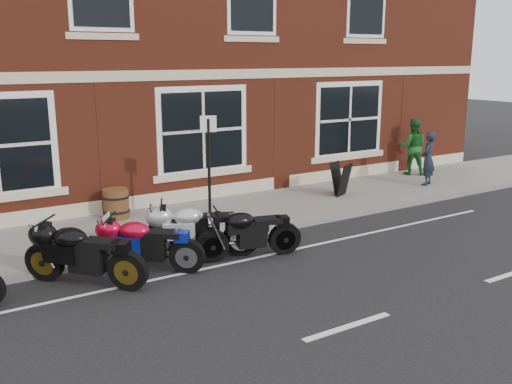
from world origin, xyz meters
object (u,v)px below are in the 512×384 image
(moto_naked_black, at_px, (246,231))
(a_board_sign, at_px, (341,179))
(moto_sport_black, at_px, (83,252))
(moto_sport_silver, at_px, (197,228))
(barrel_planter, at_px, (116,204))
(moto_sport_red, at_px, (145,242))
(parking_sign, at_px, (209,164))
(pedestrian_right, at_px, (413,147))
(pedestrian_left, at_px, (428,159))

(moto_naked_black, distance_m, a_board_sign, 5.34)
(moto_sport_black, height_order, moto_sport_silver, moto_sport_silver)
(moto_naked_black, xyz_separation_m, barrel_planter, (-1.35, 3.71, -0.08))
(moto_sport_black, bearing_deg, a_board_sign, -25.53)
(moto_sport_silver, bearing_deg, a_board_sign, -43.89)
(moto_sport_red, height_order, parking_sign, parking_sign)
(moto_naked_black, relative_size, parking_sign, 0.84)
(pedestrian_right, distance_m, barrel_planter, 9.83)
(pedestrian_left, height_order, pedestrian_right, pedestrian_right)
(moto_sport_silver, height_order, pedestrian_left, pedestrian_left)
(moto_sport_silver, bearing_deg, parking_sign, -11.65)
(moto_sport_black, xyz_separation_m, barrel_planter, (1.71, 3.37, -0.13))
(pedestrian_right, bearing_deg, moto_sport_silver, 60.86)
(moto_naked_black, height_order, barrel_planter, moto_naked_black)
(moto_naked_black, bearing_deg, moto_sport_black, 97.53)
(moto_sport_black, relative_size, parking_sign, 0.73)
(pedestrian_left, bearing_deg, moto_sport_silver, -14.62)
(moto_sport_black, xyz_separation_m, moto_naked_black, (3.06, -0.34, -0.05))
(pedestrian_left, bearing_deg, a_board_sign, -33.21)
(moto_sport_silver, bearing_deg, moto_naked_black, -100.17)
(moto_sport_silver, xyz_separation_m, pedestrian_left, (8.45, 1.71, 0.31))
(moto_naked_black, bearing_deg, pedestrian_right, -52.89)
(moto_sport_red, bearing_deg, moto_sport_black, 130.64)
(moto_naked_black, height_order, pedestrian_left, pedestrian_left)
(barrel_planter, bearing_deg, moto_sport_red, -99.87)
(a_board_sign, distance_m, barrel_planter, 6.08)
(moto_sport_black, relative_size, pedestrian_right, 1.01)
(moto_sport_red, height_order, moto_naked_black, moto_naked_black)
(moto_sport_black, distance_m, moto_naked_black, 3.08)
(moto_sport_black, xyz_separation_m, pedestrian_right, (11.53, 3.30, 0.42))
(barrel_planter, height_order, parking_sign, parking_sign)
(pedestrian_left, bearing_deg, pedestrian_right, -146.92)
(moto_sport_silver, relative_size, pedestrian_left, 1.37)
(moto_sport_red, distance_m, a_board_sign, 6.94)
(moto_sport_black, bearing_deg, moto_sport_silver, -36.68)
(barrel_planter, bearing_deg, moto_naked_black, -70.01)
(a_board_sign, bearing_deg, moto_sport_silver, 176.30)
(moto_sport_black, bearing_deg, moto_sport_red, -39.63)
(moto_naked_black, xyz_separation_m, parking_sign, (0.17, 1.86, 1.01))
(moto_sport_silver, distance_m, parking_sign, 1.88)
(moto_sport_silver, relative_size, moto_naked_black, 1.03)
(moto_sport_black, distance_m, pedestrian_left, 10.89)
(moto_sport_red, relative_size, pedestrian_right, 0.98)
(moto_naked_black, xyz_separation_m, pedestrian_right, (8.47, 3.64, 0.47))
(pedestrian_left, height_order, a_board_sign, pedestrian_left)
(moto_sport_silver, bearing_deg, barrel_planter, 35.09)
(moto_naked_black, distance_m, pedestrian_right, 9.23)
(a_board_sign, relative_size, parking_sign, 0.36)
(moto_sport_black, xyz_separation_m, moto_sport_silver, (2.27, 0.22, 0.00))
(moto_sport_red, xyz_separation_m, barrel_planter, (0.58, 3.32, -0.08))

